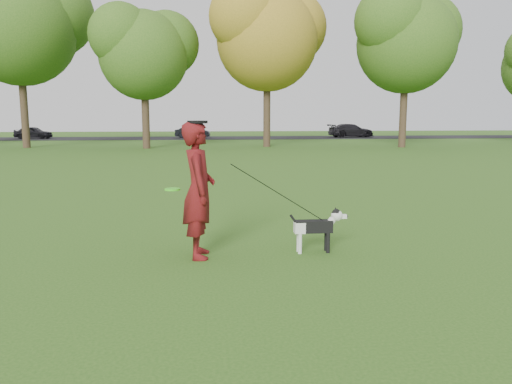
{
  "coord_description": "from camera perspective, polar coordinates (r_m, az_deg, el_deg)",
  "views": [
    {
      "loc": [
        -0.23,
        -7.53,
        2.14
      ],
      "look_at": [
        0.56,
        0.14,
        0.95
      ],
      "focal_mm": 35.0,
      "sensor_mm": 36.0,
      "label": 1
    }
  ],
  "objects": [
    {
      "name": "man",
      "position": [
        7.52,
        -6.58,
        0.21
      ],
      "size": [
        0.51,
        0.76,
        2.06
      ],
      "primitive_type": "imported",
      "rotation": [
        0.0,
        0.0,
        1.59
      ],
      "color": "#58110C",
      "rests_on": "ground"
    },
    {
      "name": "car_mid",
      "position": [
        47.57,
        -7.26,
        6.79
      ],
      "size": [
        3.34,
        1.52,
        1.06
      ],
      "primitive_type": "imported",
      "rotation": [
        0.0,
        0.0,
        1.45
      ],
      "color": "black",
      "rests_on": "road"
    },
    {
      "name": "man_held_items",
      "position": [
        7.61,
        2.5,
        -0.09
      ],
      "size": [
        2.48,
        0.33,
        1.59
      ],
      "color": "#43ED1D",
      "rests_on": "ground"
    },
    {
      "name": "car_left",
      "position": [
        50.04,
        -24.11,
        6.23
      ],
      "size": [
        3.47,
        1.84,
        1.12
      ],
      "primitive_type": "imported",
      "rotation": [
        0.0,
        0.0,
        1.41
      ],
      "color": "black",
      "rests_on": "road"
    },
    {
      "name": "car_right",
      "position": [
        49.62,
        10.81,
        6.92
      ],
      "size": [
        4.64,
        2.4,
        1.29
      ],
      "primitive_type": "imported",
      "rotation": [
        0.0,
        0.0,
        1.71
      ],
      "color": "black",
      "rests_on": "road"
    },
    {
      "name": "road",
      "position": [
        47.58,
        -5.6,
        6.17
      ],
      "size": [
        120.0,
        7.0,
        0.02
      ],
      "primitive_type": "cube",
      "color": "black",
      "rests_on": "ground"
    },
    {
      "name": "ground",
      "position": [
        7.83,
        -3.98,
        -7.1
      ],
      "size": [
        120.0,
        120.0,
        0.0
      ],
      "primitive_type": "plane",
      "color": "#285116",
      "rests_on": "ground"
    },
    {
      "name": "tree_row",
      "position": [
        34.03,
        -8.18,
        17.59
      ],
      "size": [
        51.74,
        8.86,
        12.01
      ],
      "color": "#38281C",
      "rests_on": "ground"
    },
    {
      "name": "dog",
      "position": [
        7.89,
        7.09,
        -3.79
      ],
      "size": [
        0.93,
        0.19,
        0.71
      ],
      "color": "black",
      "rests_on": "ground"
    }
  ]
}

